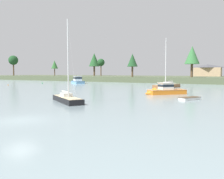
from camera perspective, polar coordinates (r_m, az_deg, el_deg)
ground_plane at (r=20.24m, az=-21.35°, el=-6.94°), size 542.51×542.51×0.00m
far_shore_bank at (r=105.69m, az=21.26°, el=2.35°), size 244.13×46.95×2.16m
sailboat_black at (r=30.72m, az=-10.83°, el=-2.60°), size 7.41×5.66×10.86m
cruiser_skyblue at (r=83.79m, az=-8.48°, el=1.91°), size 8.84×7.73×5.13m
cruiser_orange at (r=42.12m, az=12.24°, el=-0.54°), size 6.85×7.05×3.89m
sailboat_wood at (r=60.86m, az=13.19°, el=0.69°), size 4.45×10.28×12.85m
dinghy_white at (r=34.55m, az=18.30°, el=-2.16°), size 2.77×3.43×0.54m
mooring_buoy_orange at (r=77.53m, az=-23.89°, el=1.00°), size 0.34×0.34×0.39m
mooring_buoy_green at (r=86.34m, az=-16.57°, el=1.47°), size 0.49×0.49×0.54m
shore_tree_inland_c at (r=128.43m, az=-4.34°, el=7.16°), size 5.82×5.82×12.20m
shore_tree_left at (r=120.54m, az=-2.70°, el=6.52°), size 3.75×3.75×8.75m
shore_tree_inland_b at (r=88.79m, az=18.86°, el=7.85°), size 5.17×5.17×11.06m
shore_tree_right at (r=148.09m, az=-22.83°, el=6.52°), size 5.40×5.40×11.55m
shore_tree_right_mid at (r=91.86m, az=4.97°, el=7.04°), size 4.04×4.04×8.96m
shore_tree_far_left at (r=128.15m, az=-13.77°, el=5.88°), size 3.47×3.47×8.08m
cottage_near_water at (r=114.28m, az=22.17°, el=4.36°), size 12.20×6.77×5.34m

